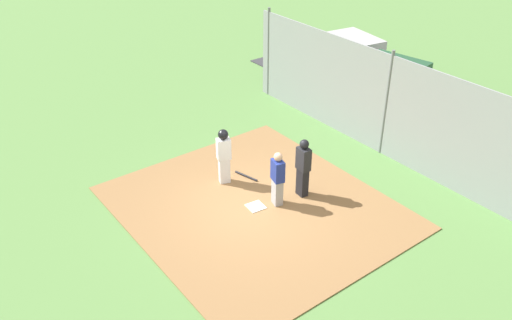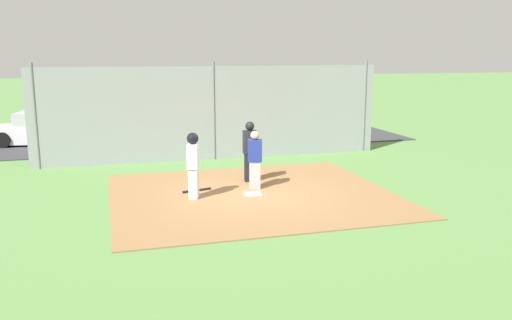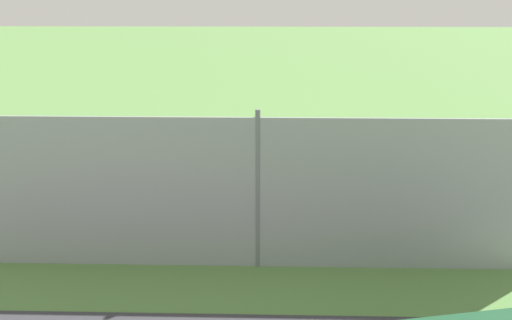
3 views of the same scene
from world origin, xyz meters
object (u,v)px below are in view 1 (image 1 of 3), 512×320
parked_car_white (352,52)px  parked_car_green (391,77)px  home_plate (256,206)px  runner (224,153)px  catcher (278,178)px  baseball_bat (246,176)px  umpire (303,167)px

parked_car_white → parked_car_green: bearing=171.3°
parked_car_green → home_plate: bearing=98.7°
runner → parked_car_green: size_ratio=0.38×
catcher → baseball_bat: bearing=-79.2°
catcher → parked_car_white: size_ratio=0.36×
parked_car_white → catcher: bearing=132.9°
home_plate → runner: bearing=-1.7°
catcher → parked_car_green: size_ratio=0.36×
umpire → parked_car_green: bearing=-150.6°
catcher → baseball_bat: 1.76m
home_plate → umpire: (-0.30, -1.38, 0.89)m
umpire → runner: umpire is taller
parked_car_green → catcher: bearing=101.2°
baseball_bat → parked_car_green: 8.31m
home_plate → catcher: 1.00m
baseball_bat → parked_car_green: size_ratio=0.18×
home_plate → umpire: umpire is taller
baseball_bat → parked_car_white: size_ratio=0.18×
parked_car_green → umpire: bearing=103.8°
catcher → baseball_bat: catcher is taller
catcher → parked_car_green: (3.19, -8.25, -0.23)m
baseball_bat → runner: bearing=-120.2°
umpire → baseball_bat: 2.00m
home_plate → baseball_bat: bearing=-26.7°
home_plate → baseball_bat: 1.52m
umpire → parked_car_white: size_ratio=0.39×
runner → baseball_bat: 1.14m
umpire → parked_car_white: bearing=-137.7°
baseball_bat → parked_car_white: bearing=102.1°
runner → baseball_bat: (-0.18, -0.64, -0.93)m
catcher → parked_car_green: bearing=-143.7°
baseball_bat → home_plate: bearing=-41.3°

